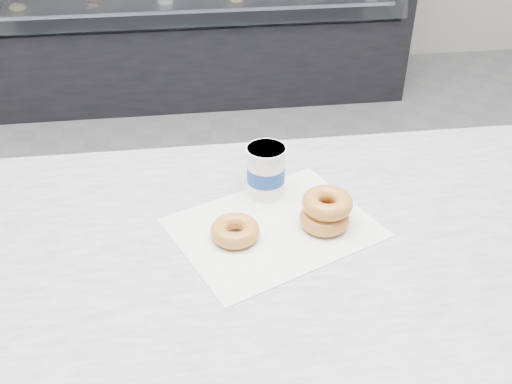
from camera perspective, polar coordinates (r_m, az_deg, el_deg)
The scene contains 6 objects.
ground at distance 2.03m, azimuth -1.56°, elevation -14.44°, with size 5.00×5.00×0.00m, color gray.
display_case at distance 3.61m, azimuth -5.58°, elevation 17.55°, with size 2.40×0.74×1.25m.
wax_paper at distance 1.03m, azimuth 1.79°, elevation -3.56°, with size 0.34×0.26×0.00m, color silver.
donut_single at distance 0.99m, azimuth -2.11°, elevation -3.89°, with size 0.09×0.09×0.03m, color #DE8F3D.
donut_stack at distance 1.02m, azimuth 6.99°, elevation -1.87°, with size 0.10×0.10×0.06m.
coffee_cup at distance 1.08m, azimuth 1.00°, elevation 2.12°, with size 0.09×0.09×0.10m.
Camera 1 is at (-0.12, -1.33, 1.53)m, focal length 40.00 mm.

